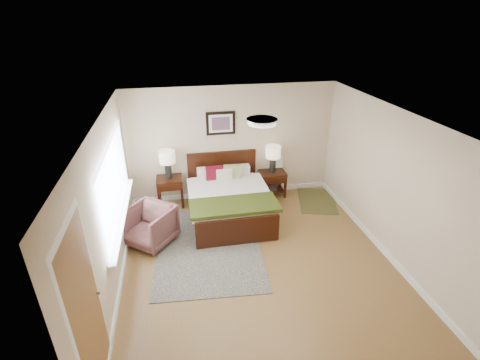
{
  "coord_description": "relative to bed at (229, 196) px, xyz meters",
  "views": [
    {
      "loc": [
        -1.2,
        -4.56,
        3.85
      ],
      "look_at": [
        -0.11,
        1.07,
        1.05
      ],
      "focal_mm": 26.0,
      "sensor_mm": 36.0,
      "label": 1
    }
  ],
  "objects": [
    {
      "name": "floor",
      "position": [
        0.25,
        -1.53,
        -0.49
      ],
      "size": [
        5.0,
        5.0,
        0.0
      ],
      "primitive_type": "plane",
      "color": "brown",
      "rests_on": "ground"
    },
    {
      "name": "back_wall",
      "position": [
        0.25,
        0.97,
        0.76
      ],
      "size": [
        4.5,
        0.04,
        2.5
      ],
      "primitive_type": "cube",
      "color": "#C4AE8E",
      "rests_on": "ground"
    },
    {
      "name": "front_wall",
      "position": [
        0.25,
        -4.03,
        0.76
      ],
      "size": [
        4.5,
        0.04,
        2.5
      ],
      "primitive_type": "cube",
      "color": "#C4AE8E",
      "rests_on": "ground"
    },
    {
      "name": "left_wall",
      "position": [
        -2.0,
        -1.53,
        0.76
      ],
      "size": [
        0.04,
        5.0,
        2.5
      ],
      "primitive_type": "cube",
      "color": "#C4AE8E",
      "rests_on": "ground"
    },
    {
      "name": "right_wall",
      "position": [
        2.5,
        -1.53,
        0.76
      ],
      "size": [
        0.04,
        5.0,
        2.5
      ],
      "primitive_type": "cube",
      "color": "#C4AE8E",
      "rests_on": "ground"
    },
    {
      "name": "ceiling",
      "position": [
        0.25,
        -1.53,
        2.01
      ],
      "size": [
        4.5,
        5.0,
        0.02
      ],
      "primitive_type": "cube",
      "color": "white",
      "rests_on": "back_wall"
    },
    {
      "name": "window",
      "position": [
        -1.95,
        -0.83,
        0.88
      ],
      "size": [
        0.11,
        2.72,
        1.32
      ],
      "color": "silver",
      "rests_on": "left_wall"
    },
    {
      "name": "door",
      "position": [
        -1.98,
        -3.28,
        0.58
      ],
      "size": [
        0.06,
        1.0,
        2.18
      ],
      "color": "silver",
      "rests_on": "ground"
    },
    {
      "name": "ceil_fixture",
      "position": [
        0.25,
        -1.53,
        1.97
      ],
      "size": [
        0.44,
        0.44,
        0.08
      ],
      "color": "white",
      "rests_on": "ceiling"
    },
    {
      "name": "bed",
      "position": [
        0.0,
        0.0,
        0.0
      ],
      "size": [
        1.64,
        1.98,
        1.07
      ],
      "color": "black",
      "rests_on": "ground"
    },
    {
      "name": "wall_art",
      "position": [
        0.0,
        0.94,
        1.23
      ],
      "size": [
        0.62,
        0.05,
        0.5
      ],
      "color": "black",
      "rests_on": "back_wall"
    },
    {
      "name": "nightstand_left",
      "position": [
        -1.17,
        0.72,
        0.03
      ],
      "size": [
        0.54,
        0.49,
        0.65
      ],
      "color": "black",
      "rests_on": "ground"
    },
    {
      "name": "nightstand_right",
      "position": [
        1.12,
        0.73,
        -0.14
      ],
      "size": [
        0.59,
        0.44,
        0.58
      ],
      "color": "black",
      "rests_on": "ground"
    },
    {
      "name": "lamp_left",
      "position": [
        -1.17,
        0.74,
        0.58
      ],
      "size": [
        0.33,
        0.33,
        0.61
      ],
      "color": "black",
      "rests_on": "nightstand_left"
    },
    {
      "name": "lamp_right",
      "position": [
        1.12,
        0.74,
        0.52
      ],
      "size": [
        0.33,
        0.33,
        0.61
      ],
      "color": "black",
      "rests_on": "nightstand_right"
    },
    {
      "name": "armchair",
      "position": [
        -1.55,
        -0.61,
        -0.13
      ],
      "size": [
        1.09,
        1.1,
        0.72
      ],
      "primitive_type": "imported",
      "rotation": [
        0.0,
        0.0,
        -0.67
      ],
      "color": "brown",
      "rests_on": "ground"
    },
    {
      "name": "rug_persian",
      "position": [
        -0.53,
        -0.93,
        -0.49
      ],
      "size": [
        2.03,
        2.73,
        0.01
      ],
      "primitive_type": "cube",
      "rotation": [
        0.0,
        0.0,
        -0.08
      ],
      "color": "#0B1639",
      "rests_on": "ground"
    },
    {
      "name": "rug_navy",
      "position": [
        2.05,
        0.27,
        -0.49
      ],
      "size": [
        1.07,
        1.34,
        0.01
      ],
      "primitive_type": "cube",
      "rotation": [
        0.0,
        0.0,
        -0.27
      ],
      "color": "black",
      "rests_on": "ground"
    }
  ]
}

